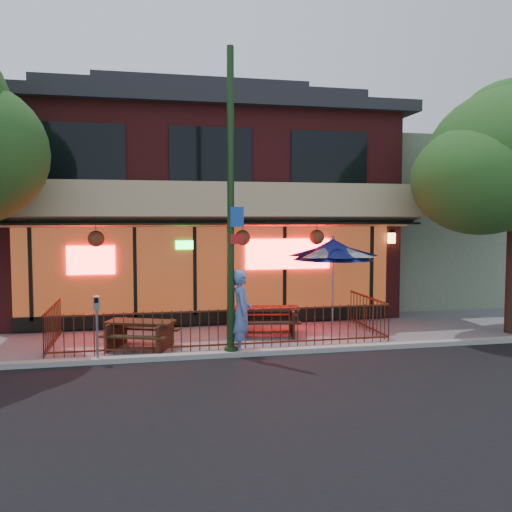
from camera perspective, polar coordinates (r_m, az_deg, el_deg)
The scene contains 12 objects.
ground at distance 13.12m, azimuth -2.90°, elevation -9.99°, with size 80.00×80.00×0.00m, color gray.
asphalt_street at distance 7.56m, azimuth 4.59°, elevation -20.80°, with size 80.00×11.00×0.00m, color black.
curb at distance 12.62m, azimuth -2.55°, elevation -10.26°, with size 80.00×0.25×0.12m, color #999993.
restaurant_building at distance 19.81m, azimuth -6.13°, elevation 6.74°, with size 12.96×9.49×8.05m.
neighbor_building at distance 23.05m, azimuth 16.65°, elevation 3.41°, with size 6.00×7.00×6.00m, color gray.
patio_fence at distance 13.47m, azimuth -3.24°, elevation -6.87°, with size 8.44×2.62×1.00m.
street_light at distance 12.33m, azimuth -2.66°, elevation 3.90°, with size 0.43×0.32×7.00m.
picnic_table_left at distance 13.56m, azimuth -12.06°, elevation -7.66°, with size 1.94×1.74×0.69m.
picnic_table_right at distance 14.83m, azimuth 1.14°, elevation -6.41°, with size 1.96×1.64×0.75m.
patio_umbrella at distance 15.95m, azimuth 8.11°, elevation 0.69°, with size 2.32×2.32×2.65m.
pedestrian at distance 12.61m, azimuth -1.55°, elevation -5.95°, with size 0.72×0.48×1.98m, color #617AC2.
parking_meter_near at distance 12.33m, azimuth -16.41°, elevation -6.28°, with size 0.15×0.13×1.48m.
Camera 1 is at (-1.94, -12.58, 3.17)m, focal length 38.00 mm.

